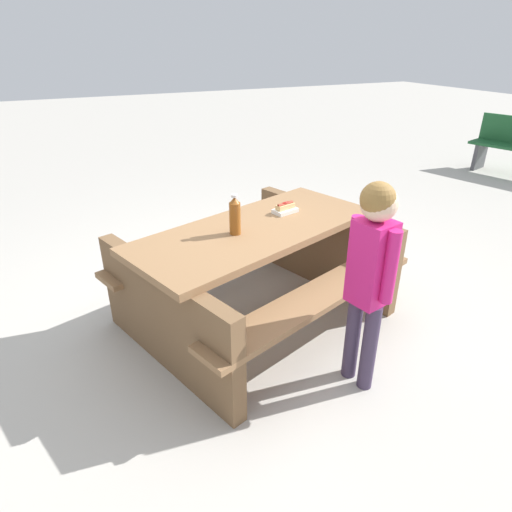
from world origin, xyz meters
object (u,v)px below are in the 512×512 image
hotdog_tray (285,209)px  child_in_coat (371,264)px  picnic_table (256,266)px  soda_bottle (235,216)px

hotdog_tray → child_in_coat: bearing=-92.3°
hotdog_tray → child_in_coat: 1.05m
picnic_table → hotdog_tray: size_ratio=10.71×
soda_bottle → picnic_table: bearing=14.1°
picnic_table → child_in_coat: bearing=-72.8°
picnic_table → soda_bottle: 0.47m
soda_bottle → hotdog_tray: soda_bottle is taller
picnic_table → child_in_coat: (0.27, -0.89, 0.38)m
picnic_table → soda_bottle: size_ratio=7.81×
picnic_table → hotdog_tray: hotdog_tray is taller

